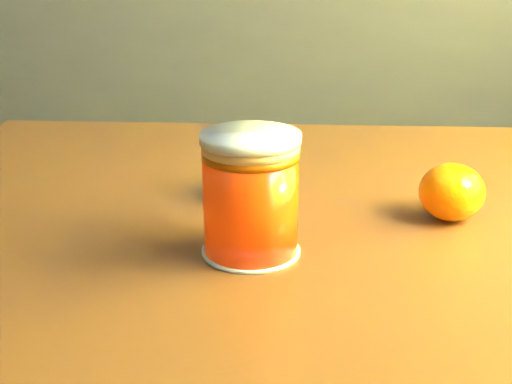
# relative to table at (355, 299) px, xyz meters

# --- Properties ---
(kitchen_counter) EXTENTS (3.15, 0.60, 0.90)m
(kitchen_counter) POSITION_rel_table_xyz_m (-0.99, 1.33, -0.19)
(kitchen_counter) COLOR #4C4C51
(kitchen_counter) RESTS_ON ground
(table) EXTENTS (1.03, 0.76, 0.73)m
(table) POSITION_rel_table_xyz_m (0.00, 0.00, 0.00)
(table) COLOR brown
(table) RESTS_ON ground
(juice_glass) EXTENTS (0.09, 0.09, 0.11)m
(juice_glass) POSITION_rel_table_xyz_m (-0.10, -0.10, 0.15)
(juice_glass) COLOR #FF3405
(juice_glass) RESTS_ON table
(orange_front) EXTENTS (0.06, 0.06, 0.05)m
(orange_front) POSITION_rel_table_xyz_m (-0.11, 0.04, 0.12)
(orange_front) COLOR orange
(orange_front) RESTS_ON table
(orange_back) EXTENTS (0.07, 0.07, 0.06)m
(orange_back) POSITION_rel_table_xyz_m (0.09, 0.00, 0.12)
(orange_back) COLOR orange
(orange_back) RESTS_ON table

